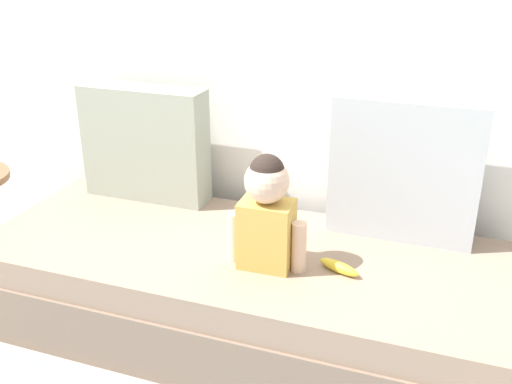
{
  "coord_description": "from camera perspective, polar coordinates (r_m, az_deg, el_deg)",
  "views": [
    {
      "loc": [
        0.77,
        -1.94,
        1.52
      ],
      "look_at": [
        0.08,
        0.0,
        0.64
      ],
      "focal_mm": 41.31,
      "sensor_mm": 36.0,
      "label": 1
    }
  ],
  "objects": [
    {
      "name": "ground_plane",
      "position": [
        2.58,
        -1.62,
        -12.86
      ],
      "size": [
        12.0,
        12.0,
        0.0
      ],
      "primitive_type": "plane",
      "color": "#B2ADA3"
    },
    {
      "name": "toddler",
      "position": [
        2.14,
        1.03,
        -1.84
      ],
      "size": [
        0.31,
        0.16,
        0.44
      ],
      "color": "gold",
      "rests_on": "couch"
    },
    {
      "name": "couch",
      "position": [
        2.47,
        -1.67,
        -9.29
      ],
      "size": [
        2.14,
        0.86,
        0.39
      ],
      "color": "#826C5B",
      "rests_on": "ground"
    },
    {
      "name": "banana",
      "position": [
        2.21,
        8.05,
        -7.22
      ],
      "size": [
        0.17,
        0.11,
        0.04
      ],
      "primitive_type": "ellipsoid",
      "rotation": [
        0.0,
        0.0,
        -0.4
      ],
      "color": "yellow",
      "rests_on": "couch"
    },
    {
      "name": "throw_pillow_right",
      "position": [
        2.43,
        14.19,
        2.15
      ],
      "size": [
        0.59,
        0.16,
        0.58
      ],
      "primitive_type": "cube",
      "color": "#B2BCC6",
      "rests_on": "couch"
    },
    {
      "name": "throw_pillow_left",
      "position": [
        2.78,
        -10.67,
        4.64
      ],
      "size": [
        0.59,
        0.16,
        0.53
      ],
      "primitive_type": "cube",
      "color": "#99A393",
      "rests_on": "couch"
    },
    {
      "name": "back_wall",
      "position": [
        2.63,
        2.67,
        15.84
      ],
      "size": [
        5.34,
        0.1,
        2.36
      ],
      "primitive_type": "cube",
      "color": "white",
      "rests_on": "ground"
    }
  ]
}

